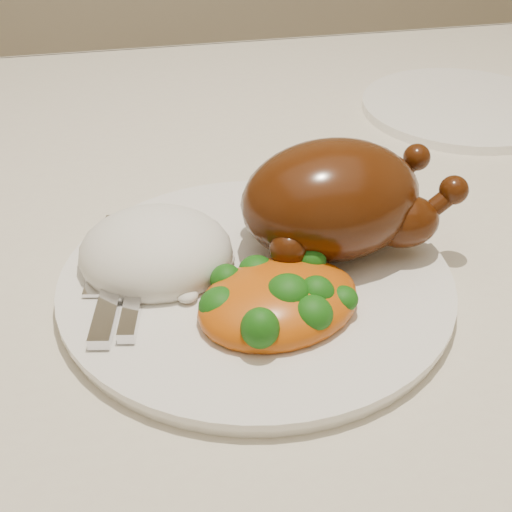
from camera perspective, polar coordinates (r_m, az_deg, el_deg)
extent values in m
cube|color=brown|center=(0.70, 4.12, 1.77)|extent=(1.60, 0.90, 0.04)
cube|color=beige|center=(0.69, 4.20, 3.44)|extent=(1.72, 1.02, 0.01)
cube|color=beige|center=(1.18, -2.70, 12.50)|extent=(1.72, 0.01, 0.18)
cylinder|color=white|center=(0.58, 0.00, -2.17)|extent=(0.32, 0.32, 0.01)
cylinder|color=white|center=(0.93, 16.16, 11.37)|extent=(0.31, 0.31, 0.01)
ellipsoid|color=#4A1C07|center=(0.59, 6.01, 4.51)|extent=(0.16, 0.13, 0.10)
ellipsoid|color=#4A1C07|center=(0.57, 5.24, 6.04)|extent=(0.08, 0.06, 0.04)
ellipsoid|color=#4A1C07|center=(0.59, 11.80, 2.72)|extent=(0.06, 0.04, 0.04)
sphere|color=#4A1C07|center=(0.60, 15.55, 5.11)|extent=(0.02, 0.02, 0.02)
ellipsoid|color=#4A1C07|center=(0.64, 9.21, 5.51)|extent=(0.06, 0.04, 0.04)
sphere|color=#4A1C07|center=(0.65, 12.74, 7.71)|extent=(0.02, 0.02, 0.02)
sphere|color=#4A1C07|center=(0.55, 2.64, 0.59)|extent=(0.03, 0.03, 0.03)
sphere|color=#4A1C07|center=(0.61, 0.32, 4.13)|extent=(0.03, 0.03, 0.03)
ellipsoid|color=white|center=(0.59, -8.00, 0.23)|extent=(0.14, 0.14, 0.07)
ellipsoid|color=#D65C0D|center=(0.53, 1.82, -3.75)|extent=(0.15, 0.13, 0.04)
ellipsoid|color=#D65C0D|center=(0.55, 5.00, -2.63)|extent=(0.06, 0.05, 0.03)
ellipsoid|color=#13440B|center=(0.51, 4.53, -4.69)|extent=(0.03, 0.03, 0.03)
ellipsoid|color=#13440B|center=(0.52, 2.57, -3.11)|extent=(0.03, 0.03, 0.03)
ellipsoid|color=#13440B|center=(0.58, 4.54, 0.11)|extent=(0.02, 0.02, 0.02)
ellipsoid|color=#13440B|center=(0.54, 3.07, -3.41)|extent=(0.02, 0.02, 0.02)
ellipsoid|color=#13440B|center=(0.55, 0.03, -1.20)|extent=(0.03, 0.03, 0.02)
ellipsoid|color=#13440B|center=(0.56, 4.39, -0.37)|extent=(0.02, 0.02, 0.03)
ellipsoid|color=#13440B|center=(0.55, -2.39, -1.91)|extent=(0.03, 0.03, 0.02)
ellipsoid|color=#13440B|center=(0.53, 6.96, -3.43)|extent=(0.02, 0.02, 0.02)
ellipsoid|color=#13440B|center=(0.53, 4.83, -3.16)|extent=(0.03, 0.03, 0.03)
ellipsoid|color=#13440B|center=(0.56, 4.14, -1.14)|extent=(0.02, 0.02, 0.02)
ellipsoid|color=#13440B|center=(0.52, -2.81, -4.10)|extent=(0.03, 0.03, 0.03)
ellipsoid|color=#13440B|center=(0.49, 0.32, -5.79)|extent=(0.03, 0.03, 0.03)
cube|color=silver|center=(0.61, -12.12, 0.24)|extent=(0.04, 0.12, 0.00)
cube|color=silver|center=(0.54, -11.86, -4.46)|extent=(0.03, 0.07, 0.01)
cube|color=silver|center=(0.54, -9.83, -3.90)|extent=(0.03, 0.08, 0.01)
cube|color=silver|center=(0.61, -10.30, 0.54)|extent=(0.03, 0.08, 0.00)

